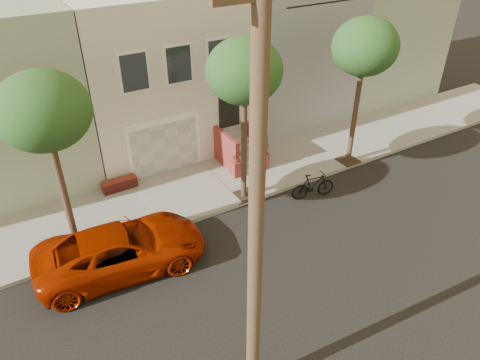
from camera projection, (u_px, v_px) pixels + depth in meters
ground at (278, 267)px, 14.82m from camera, size 90.00×90.00×0.00m
sidewalk at (205, 187)px, 18.65m from camera, size 40.00×3.70×0.15m
house_row at (146, 63)px, 20.94m from camera, size 33.10×11.70×7.00m
tree_left at (43, 113)px, 12.45m from camera, size 2.70×2.57×6.30m
tree_mid at (244, 72)px, 15.21m from camera, size 2.70×2.57×6.30m
tree_right at (365, 48)px, 17.56m from camera, size 2.70×2.57×6.30m
pickup_truck at (121, 249)px, 14.41m from camera, size 5.61×2.99×1.50m
motorcycle at (313, 186)px, 17.87m from camera, size 1.91×0.90×1.11m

